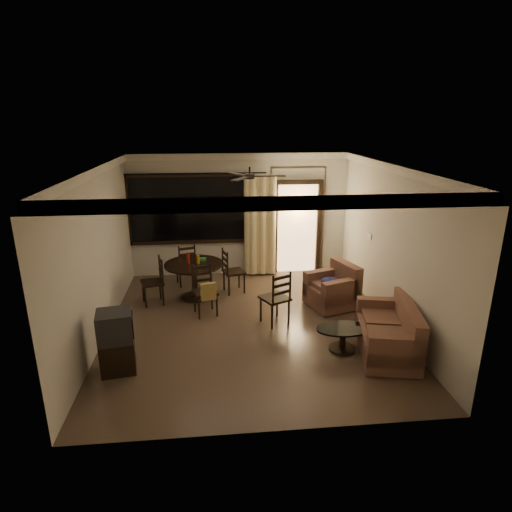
{
  "coord_description": "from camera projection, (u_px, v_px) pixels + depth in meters",
  "views": [
    {
      "loc": [
        -0.6,
        -6.89,
        3.55
      ],
      "look_at": [
        0.12,
        0.2,
        1.23
      ],
      "focal_mm": 30.0,
      "sensor_mm": 36.0,
      "label": 1
    }
  ],
  "objects": [
    {
      "name": "ground",
      "position": [
        250.0,
        325.0,
        7.67
      ],
      "size": [
        5.5,
        5.5,
        0.0
      ],
      "primitive_type": "plane",
      "color": "#7F6651",
      "rests_on": "ground"
    },
    {
      "name": "room_shell",
      "position": [
        271.0,
        205.0,
        8.84
      ],
      "size": [
        5.5,
        6.7,
        5.5
      ],
      "color": "beige",
      "rests_on": "ground"
    },
    {
      "name": "dining_table",
      "position": [
        194.0,
        271.0,
        8.67
      ],
      "size": [
        1.19,
        1.19,
        0.96
      ],
      "rotation": [
        0.0,
        0.0,
        0.27
      ],
      "color": "black",
      "rests_on": "ground"
    },
    {
      "name": "dining_chair_west",
      "position": [
        153.0,
        290.0,
        8.48
      ],
      "size": [
        0.52,
        0.52,
        0.95
      ],
      "rotation": [
        0.0,
        0.0,
        -1.3
      ],
      "color": "black",
      "rests_on": "ground"
    },
    {
      "name": "dining_chair_east",
      "position": [
        233.0,
        279.0,
        9.06
      ],
      "size": [
        0.52,
        0.52,
        0.95
      ],
      "rotation": [
        0.0,
        0.0,
        1.84
      ],
      "color": "black",
      "rests_on": "ground"
    },
    {
      "name": "dining_chair_south",
      "position": [
        206.0,
        299.0,
        8.0
      ],
      "size": [
        0.52,
        0.56,
        0.95
      ],
      "rotation": [
        0.0,
        0.0,
        0.27
      ],
      "color": "black",
      "rests_on": "ground"
    },
    {
      "name": "dining_chair_north",
      "position": [
        186.0,
        272.0,
        9.46
      ],
      "size": [
        0.52,
        0.52,
        0.95
      ],
      "rotation": [
        0.0,
        0.0,
        3.41
      ],
      "color": "black",
      "rests_on": "ground"
    },
    {
      "name": "tv_cabinet",
      "position": [
        117.0,
        342.0,
        6.16
      ],
      "size": [
        0.56,
        0.52,
        0.94
      ],
      "rotation": [
        0.0,
        0.0,
        0.17
      ],
      "color": "black",
      "rests_on": "ground"
    },
    {
      "name": "sofa",
      "position": [
        391.0,
        334.0,
        6.69
      ],
      "size": [
        1.1,
        1.64,
        0.8
      ],
      "rotation": [
        0.0,
        0.0,
        -0.21
      ],
      "color": "#4E2C24",
      "rests_on": "ground"
    },
    {
      "name": "armchair",
      "position": [
        334.0,
        289.0,
        8.36
      ],
      "size": [
        1.05,
        1.05,
        0.83
      ],
      "rotation": [
        0.0,
        0.0,
        0.33
      ],
      "color": "#4E2C24",
      "rests_on": "ground"
    },
    {
      "name": "coffee_table",
      "position": [
        343.0,
        335.0,
        6.79
      ],
      "size": [
        0.87,
        0.52,
        0.38
      ],
      "rotation": [
        0.0,
        0.0,
        -0.11
      ],
      "color": "black",
      "rests_on": "ground"
    },
    {
      "name": "side_chair",
      "position": [
        275.0,
        308.0,
        7.66
      ],
      "size": [
        0.6,
        0.6,
        1.01
      ],
      "rotation": [
        0.0,
        0.0,
        3.6
      ],
      "color": "black",
      "rests_on": "ground"
    }
  ]
}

